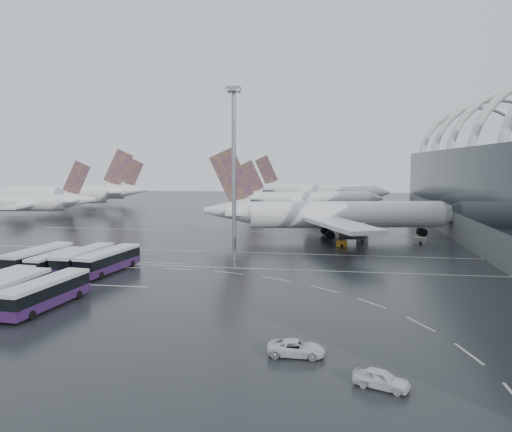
# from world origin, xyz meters

# --- Properties ---
(ground) EXTENTS (420.00, 420.00, 0.00)m
(ground) POSITION_xyz_m (0.00, 0.00, 0.00)
(ground) COLOR black
(ground) RESTS_ON ground
(lane_marking_near) EXTENTS (120.00, 0.25, 0.01)m
(lane_marking_near) POSITION_xyz_m (0.00, -2.00, 0.01)
(lane_marking_near) COLOR beige
(lane_marking_near) RESTS_ON ground
(lane_marking_mid) EXTENTS (120.00, 0.25, 0.01)m
(lane_marking_mid) POSITION_xyz_m (0.00, 12.00, 0.01)
(lane_marking_mid) COLOR beige
(lane_marking_mid) RESTS_ON ground
(lane_marking_far) EXTENTS (120.00, 0.25, 0.01)m
(lane_marking_far) POSITION_xyz_m (0.00, 40.00, 0.01)
(lane_marking_far) COLOR beige
(lane_marking_far) RESTS_ON ground
(bus_bay_line_south) EXTENTS (28.00, 0.25, 0.01)m
(bus_bay_line_south) POSITION_xyz_m (-24.00, -16.00, 0.01)
(bus_bay_line_south) COLOR beige
(bus_bay_line_south) RESTS_ON ground
(bus_bay_line_north) EXTENTS (28.00, 0.25, 0.01)m
(bus_bay_line_north) POSITION_xyz_m (-24.00, 0.00, 0.01)
(bus_bay_line_north) COLOR beige
(bus_bay_line_north) RESTS_ON ground
(airliner_main) EXTENTS (59.59, 51.51, 20.26)m
(airliner_main) POSITION_xyz_m (14.67, 33.22, 5.07)
(airliner_main) COLOR white
(airliner_main) RESTS_ON ground
(airliner_gate_b) EXTENTS (50.36, 44.67, 17.77)m
(airliner_gate_b) POSITION_xyz_m (6.25, 88.54, 4.45)
(airliner_gate_b) COLOR white
(airliner_gate_b) RESTS_ON ground
(airliner_gate_c) EXTENTS (56.25, 51.60, 20.02)m
(airliner_gate_c) POSITION_xyz_m (7.88, 124.90, 5.01)
(airliner_gate_c) COLOR white
(airliner_gate_c) RESTS_ON ground
(jet_remote_west) EXTENTS (40.42, 32.72, 17.63)m
(jet_remote_west) POSITION_xyz_m (-77.23, 61.56, 4.55)
(jet_remote_west) COLOR white
(jet_remote_west) RESTS_ON ground
(jet_remote_mid) EXTENTS (48.05, 39.23, 21.88)m
(jet_remote_mid) POSITION_xyz_m (-77.44, 83.59, 5.65)
(jet_remote_mid) COLOR white
(jet_remote_mid) RESTS_ON ground
(jet_remote_far) EXTENTS (42.72, 34.52, 18.58)m
(jet_remote_far) POSITION_xyz_m (-80.95, 112.72, 4.80)
(jet_remote_far) COLOR white
(jet_remote_far) RESTS_ON ground
(bus_row_near_a) EXTENTS (4.31, 14.19, 3.44)m
(bus_row_near_a) POSITION_xyz_m (-30.92, -8.24, 1.89)
(bus_row_near_a) COLOR #2F1541
(bus_row_near_a) RESTS_ON ground
(bus_row_near_b) EXTENTS (3.32, 12.14, 2.96)m
(bus_row_near_b) POSITION_xyz_m (-27.63, -8.81, 1.63)
(bus_row_near_b) COLOR #2F1541
(bus_row_near_b) RESTS_ON ground
(bus_row_near_c) EXTENTS (3.85, 14.00, 3.41)m
(bus_row_near_c) POSITION_xyz_m (-23.50, -7.77, 1.87)
(bus_row_near_c) COLOR #2F1541
(bus_row_near_c) RESTS_ON ground
(bus_row_near_d) EXTENTS (4.83, 14.15, 3.41)m
(bus_row_near_d) POSITION_xyz_m (-19.30, -8.01, 1.88)
(bus_row_near_d) COLOR #2F1541
(bus_row_near_d) RESTS_ON ground
(bus_row_far_b) EXTENTS (3.65, 13.97, 3.42)m
(bus_row_far_b) POSITION_xyz_m (-22.57, -28.16, 1.88)
(bus_row_far_b) COLOR #2F1541
(bus_row_far_b) RESTS_ON ground
(bus_row_far_c) EXTENTS (4.25, 13.71, 3.32)m
(bus_row_far_c) POSITION_xyz_m (-18.10, -27.08, 1.83)
(bus_row_far_c) COLOR #2F1541
(bus_row_far_c) RESTS_ON ground
(van_curve_a) EXTENTS (5.05, 2.35, 1.40)m
(van_curve_a) POSITION_xyz_m (11.76, -37.09, 0.70)
(van_curve_a) COLOR white
(van_curve_a) RESTS_ON ground
(van_curve_b) EXTENTS (4.54, 3.06, 1.44)m
(van_curve_b) POSITION_xyz_m (18.50, -42.41, 0.72)
(van_curve_b) COLOR white
(van_curve_b) RESTS_ON ground
(floodlight_mast) EXTENTS (2.27, 2.27, 29.57)m
(floodlight_mast) POSITION_xyz_m (-2.16, 4.86, 18.60)
(floodlight_mast) COLOR gray
(floodlight_mast) RESTS_ON ground
(gse_cart_belly_a) EXTENTS (2.16, 1.28, 1.18)m
(gse_cart_belly_a) POSITION_xyz_m (16.60, 21.76, 0.59)
(gse_cart_belly_a) COLOR orange
(gse_cart_belly_a) RESTS_ON ground
(gse_cart_belly_b) EXTENTS (2.47, 1.46, 1.35)m
(gse_cart_belly_b) POSITION_xyz_m (21.00, 28.29, 0.67)
(gse_cart_belly_b) COLOR slate
(gse_cart_belly_b) RESTS_ON ground
(gse_cart_belly_d) EXTENTS (2.45, 1.45, 1.34)m
(gse_cart_belly_d) POSITION_xyz_m (32.77, 27.66, 0.67)
(gse_cart_belly_d) COLOR slate
(gse_cart_belly_d) RESTS_ON ground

